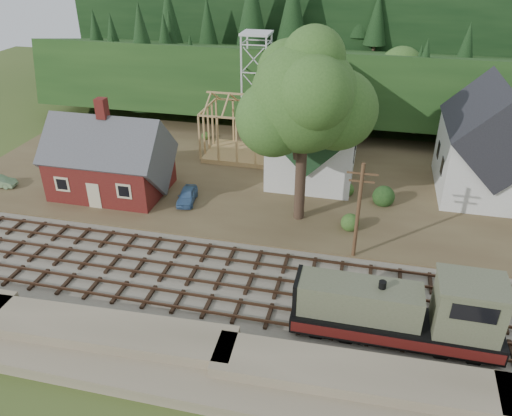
# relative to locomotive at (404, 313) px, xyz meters

# --- Properties ---
(ground) EXTENTS (140.00, 140.00, 0.00)m
(ground) POSITION_rel_locomotive_xyz_m (-10.35, 3.00, -2.15)
(ground) COLOR #384C1E
(ground) RESTS_ON ground
(embankment) EXTENTS (64.00, 5.00, 1.60)m
(embankment) POSITION_rel_locomotive_xyz_m (-10.35, -5.50, -2.15)
(embankment) COLOR #7F7259
(embankment) RESTS_ON ground
(railroad_bed) EXTENTS (64.00, 11.00, 0.16)m
(railroad_bed) POSITION_rel_locomotive_xyz_m (-10.35, 3.00, -2.07)
(railroad_bed) COLOR #726B5B
(railroad_bed) RESTS_ON ground
(village_flat) EXTENTS (64.00, 26.00, 0.30)m
(village_flat) POSITION_rel_locomotive_xyz_m (-10.35, 21.00, -2.00)
(village_flat) COLOR brown
(village_flat) RESTS_ON ground
(hillside) EXTENTS (70.00, 28.96, 12.74)m
(hillside) POSITION_rel_locomotive_xyz_m (-10.35, 45.00, -2.15)
(hillside) COLOR #1E3F19
(hillside) RESTS_ON ground
(ridge) EXTENTS (80.00, 20.00, 12.00)m
(ridge) POSITION_rel_locomotive_xyz_m (-10.35, 61.00, -2.15)
(ridge) COLOR black
(ridge) RESTS_ON ground
(depot) EXTENTS (10.80, 7.41, 9.00)m
(depot) POSITION_rel_locomotive_xyz_m (-26.35, 14.00, 1.06)
(depot) COLOR #5B1416
(depot) RESTS_ON village_flat
(church) EXTENTS (8.40, 15.17, 13.00)m
(church) POSITION_rel_locomotive_xyz_m (-8.35, 22.68, 3.03)
(church) COLOR silver
(church) RESTS_ON village_flat
(farmhouse) EXTENTS (8.40, 10.80, 10.60)m
(farmhouse) POSITION_rel_locomotive_xyz_m (7.65, 22.00, 2.72)
(farmhouse) COLOR silver
(farmhouse) RESTS_ON village_flat
(timber_frame) EXTENTS (8.20, 6.20, 6.99)m
(timber_frame) POSITION_rel_locomotive_xyz_m (-16.35, 25.00, 1.12)
(timber_frame) COLOR tan
(timber_frame) RESTS_ON village_flat
(lattice_tower) EXTENTS (3.20, 3.20, 12.12)m
(lattice_tower) POSITION_rel_locomotive_xyz_m (-16.35, 31.00, 7.88)
(lattice_tower) COLOR silver
(lattice_tower) RESTS_ON village_flat
(big_tree) EXTENTS (10.90, 8.40, 14.70)m
(big_tree) POSITION_rel_locomotive_xyz_m (-8.18, 13.08, 8.07)
(big_tree) COLOR #38281E
(big_tree) RESTS_ON village_flat
(telegraph_pole_near) EXTENTS (2.20, 0.28, 8.00)m
(telegraph_pole_near) POSITION_rel_locomotive_xyz_m (-3.35, 8.20, 2.10)
(telegraph_pole_near) COLOR #4C331E
(telegraph_pole_near) RESTS_ON ground
(locomotive) EXTENTS (12.18, 3.05, 4.87)m
(locomotive) POSITION_rel_locomotive_xyz_m (0.00, 0.00, 0.00)
(locomotive) COLOR black
(locomotive) RESTS_ON railroad_bed
(car_blue) EXTENTS (2.00, 3.88, 1.26)m
(car_blue) POSITION_rel_locomotive_xyz_m (-18.73, 13.45, -1.22)
(car_blue) COLOR #4F78AA
(car_blue) RESTS_ON village_flat
(patio_set) EXTENTS (2.29, 2.29, 2.55)m
(patio_set) POSITION_rel_locomotive_xyz_m (-26.23, 12.34, 0.32)
(patio_set) COLOR silver
(patio_set) RESTS_ON village_flat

